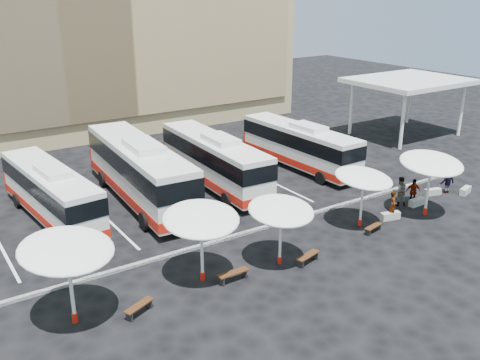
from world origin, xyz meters
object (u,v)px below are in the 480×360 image
bus_1 (139,169)px  conc_bench_0 (390,216)px  bus_2 (214,159)px  sunshade_1 (201,219)px  sunshade_0 (67,251)px  sunshade_4 (431,163)px  wood_bench_1 (233,274)px  passenger_2 (413,191)px  conc_bench_3 (465,191)px  conc_bench_1 (417,202)px  sunshade_2 (281,211)px  passenger_0 (393,205)px  wood_bench_0 (139,307)px  bus_3 (299,145)px  bus_0 (51,191)px  passenger_3 (447,181)px  passenger_1 (400,191)px  sunshade_3 (364,178)px  wood_bench_3 (373,227)px  conc_bench_2 (433,192)px  wood_bench_2 (308,257)px

bus_1 → conc_bench_0: size_ratio=11.19×
bus_2 → sunshade_1: bearing=-120.8°
sunshade_0 → sunshade_4: sunshade_0 is taller
wood_bench_1 → passenger_2: 14.74m
sunshade_0 → sunshade_1: sunshade_0 is taller
passenger_2 → conc_bench_3: bearing=18.2°
conc_bench_0 → conc_bench_1: bearing=10.1°
sunshade_2 → passenger_0: sunshade_2 is taller
sunshade_2 → wood_bench_0: 8.01m
conc_bench_0 → wood_bench_1: bearing=-176.1°
bus_1 → sunshade_0: size_ratio=2.68×
bus_3 → bus_0: bearing=176.6°
bus_3 → passenger_3: 10.80m
sunshade_2 → sunshade_4: 11.08m
sunshade_1 → wood_bench_0: bearing=-165.1°
bus_2 → conc_bench_1: bearing=-46.7°
sunshade_2 → passenger_1: (10.87, 1.79, -1.91)m
sunshade_3 → wood_bench_3: (-0.06, -1.07, -2.59)m
bus_3 → sunshade_1: size_ratio=2.68×
sunshade_1 → passenger_2: bearing=2.9°
passenger_0 → passenger_2: 3.01m
sunshade_0 → passenger_2: 21.99m
sunshade_4 → wood_bench_1: bearing=-179.5°
conc_bench_1 → conc_bench_0: bearing=-169.9°
conc_bench_0 → conc_bench_2: size_ratio=1.06×
bus_3 → sunshade_2: 15.30m
conc_bench_0 → conc_bench_1: conc_bench_1 is taller
sunshade_0 → sunshade_4: size_ratio=1.06×
bus_2 → wood_bench_3: size_ratio=8.61×
wood_bench_2 → wood_bench_3: bearing=7.2°
sunshade_1 → sunshade_4: bearing=-3.0°
sunshade_1 → wood_bench_1: sunshade_1 is taller
wood_bench_3 → conc_bench_3: conc_bench_3 is taller
passenger_3 → passenger_2: bearing=14.8°
sunshade_1 → conc_bench_0: size_ratio=3.53×
wood_bench_2 → bus_3: bearing=52.3°
bus_2 → sunshade_2: size_ratio=3.48×
wood_bench_3 → wood_bench_0: bearing=-179.4°
wood_bench_1 → conc_bench_0: wood_bench_1 is taller
conc_bench_3 → passenger_0: (-7.24, -0.07, 0.64)m
sunshade_2 → conc_bench_0: (8.75, 0.63, -2.64)m
bus_2 → sunshade_0: bearing=-138.1°
passenger_0 → passenger_3: bearing=-44.4°
wood_bench_1 → passenger_1: 13.87m
wood_bench_0 → conc_bench_3: wood_bench_0 is taller
sunshade_4 → wood_bench_2: 10.32m
sunshade_2 → passenger_3: 15.46m
wood_bench_1 → bus_2: bearing=62.9°
conc_bench_1 → passenger_2: 0.71m
wood_bench_1 → conc_bench_2: wood_bench_1 is taller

